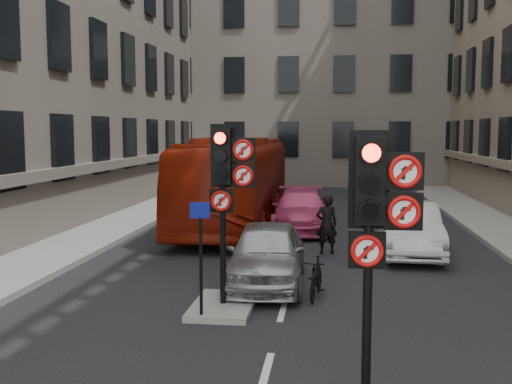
% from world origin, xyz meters
% --- Properties ---
extents(pavement_left, '(3.00, 50.00, 0.16)m').
position_xyz_m(pavement_left, '(-7.20, 12.00, 0.08)').
color(pavement_left, gray).
rests_on(pavement_left, ground).
extents(centre_island, '(1.20, 2.00, 0.12)m').
position_xyz_m(centre_island, '(-1.20, 5.00, 0.06)').
color(centre_island, gray).
rests_on(centre_island, ground).
extents(building_far, '(30.00, 14.00, 20.00)m').
position_xyz_m(building_far, '(0.00, 38.00, 10.00)').
color(building_far, slate).
rests_on(building_far, ground).
extents(signal_near, '(0.91, 0.40, 3.58)m').
position_xyz_m(signal_near, '(1.49, 0.99, 2.58)').
color(signal_near, black).
rests_on(signal_near, ground).
extents(signal_far, '(0.91, 0.40, 3.58)m').
position_xyz_m(signal_far, '(-1.11, 4.99, 2.70)').
color(signal_far, black).
rests_on(signal_far, centre_island).
extents(car_silver, '(1.85, 4.32, 1.45)m').
position_xyz_m(car_silver, '(-0.54, 7.00, 0.73)').
color(car_silver, '#929499').
rests_on(car_silver, ground).
extents(car_white, '(1.68, 4.56, 1.49)m').
position_xyz_m(car_white, '(3.17, 10.93, 0.75)').
color(car_white, silver).
rests_on(car_white, ground).
extents(car_pink, '(2.25, 5.00, 1.42)m').
position_xyz_m(car_pink, '(-0.16, 14.72, 0.71)').
color(car_pink, '#C33970').
rests_on(car_pink, ground).
extents(bus_red, '(2.81, 11.82, 3.29)m').
position_xyz_m(bus_red, '(-2.61, 15.58, 1.64)').
color(bus_red, maroon).
rests_on(bus_red, ground).
extents(motorcycle, '(0.59, 1.51, 0.88)m').
position_xyz_m(motorcycle, '(0.63, 6.00, 0.44)').
color(motorcycle, black).
rests_on(motorcycle, ground).
extents(motorcyclist, '(0.70, 0.54, 1.72)m').
position_xyz_m(motorcyclist, '(0.80, 10.68, 0.86)').
color(motorcyclist, black).
rests_on(motorcyclist, ground).
extents(info_sign, '(0.37, 0.15, 2.13)m').
position_xyz_m(info_sign, '(-1.47, 4.18, 1.50)').
color(info_sign, black).
rests_on(info_sign, centre_island).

